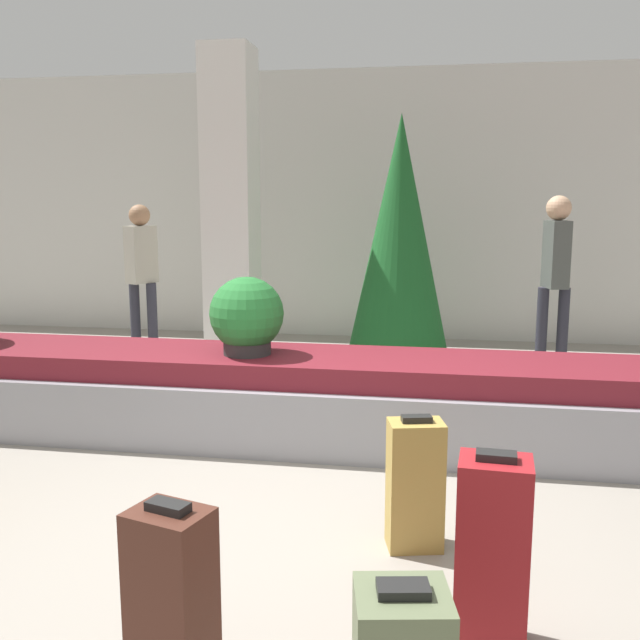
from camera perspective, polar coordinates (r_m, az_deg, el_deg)
name	(u,v)px	position (r m, az deg, el deg)	size (l,w,h in m)	color
ground_plane	(271,534)	(3.81, -3.92, -16.74)	(18.00, 18.00, 0.00)	gray
back_wall	(375,206)	(8.72, 4.39, 9.08)	(18.00, 0.06, 3.20)	beige
carousel	(320,400)	(5.05, 0.00, -6.38)	(8.08, 0.96, 0.61)	gray
pillar	(231,207)	(7.48, -7.13, 8.93)	(0.50, 0.50, 3.20)	silver
suitcase_0	(492,553)	(2.90, 13.60, -17.65)	(0.28, 0.24, 0.77)	maroon
suitcase_1	(415,485)	(3.58, 7.61, -12.92)	(0.30, 0.24, 0.67)	#A3843D
suitcase_3	(172,614)	(2.55, -11.75, -22.06)	(0.30, 0.26, 0.75)	#472319
potted_plant_0	(247,317)	(4.99, -5.89, 0.25)	(0.52, 0.52, 0.55)	#2D2D2D
traveler_0	(556,267)	(7.35, 18.33, 4.08)	(0.31, 0.35, 1.72)	#282833
traveler_1	(142,266)	(8.01, -14.08, 4.22)	(0.31, 0.37, 1.63)	#282833
decorated_tree	(400,233)	(7.24, 6.39, 6.92)	(1.00, 1.00, 2.52)	#4C331E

